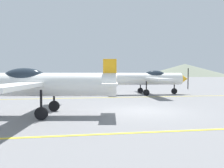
% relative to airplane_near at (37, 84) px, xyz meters
% --- Properties ---
extents(ground_plane, '(400.00, 400.00, 0.00)m').
position_rel_airplane_near_xyz_m(ground_plane, '(5.53, 0.42, -1.55)').
color(ground_plane, slate).
extents(apron_line_near, '(80.00, 0.16, 0.01)m').
position_rel_airplane_near_xyz_m(apron_line_near, '(5.53, -3.99, -1.55)').
color(apron_line_near, yellow).
rests_on(apron_line_near, ground_plane).
extents(apron_line_far, '(80.00, 0.16, 0.01)m').
position_rel_airplane_near_xyz_m(apron_line_far, '(5.53, 7.44, -1.55)').
color(apron_line_far, yellow).
rests_on(apron_line_far, ground_plane).
extents(airplane_near, '(8.06, 9.23, 2.76)m').
position_rel_airplane_near_xyz_m(airplane_near, '(0.00, 0.00, 0.00)').
color(airplane_near, white).
rests_on(airplane_near, ground_plane).
extents(airplane_mid, '(7.99, 9.21, 2.76)m').
position_rel_airplane_near_xyz_m(airplane_mid, '(8.84, 9.71, 0.00)').
color(airplane_mid, white).
rests_on(airplane_mid, ground_plane).
extents(hill_centerleft, '(56.16, 56.16, 7.93)m').
position_rel_airplane_near_xyz_m(hill_centerleft, '(71.66, 126.70, 2.41)').
color(hill_centerleft, slate).
rests_on(hill_centerleft, ground_plane).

